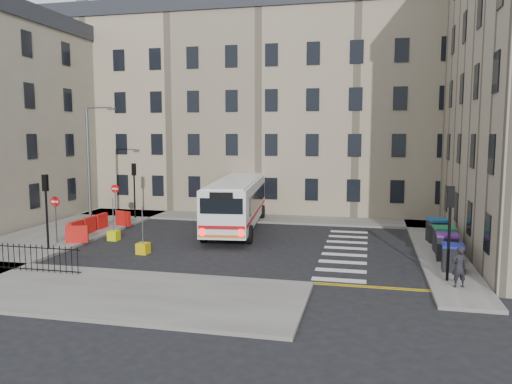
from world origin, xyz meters
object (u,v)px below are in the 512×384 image
at_px(wheelie_bin_d, 440,234).
at_px(wheelie_bin_e, 438,230).
at_px(wheelie_bin_c, 444,239).
at_px(bollard_yellow, 114,235).
at_px(bus, 237,202).
at_px(pedestrian, 459,267).
at_px(bollard_chevron, 143,248).
at_px(streetlamp, 89,166).
at_px(wheelie_bin_a, 453,257).
at_px(wheelie_bin_b, 447,247).

relative_size(wheelie_bin_d, wheelie_bin_e, 0.91).
bearing_deg(wheelie_bin_c, bollard_yellow, -179.66).
relative_size(bus, pedestrian, 7.18).
relative_size(bus, bollard_yellow, 20.64).
bearing_deg(wheelie_bin_c, pedestrian, -94.02).
height_order(bollard_yellow, bollard_chevron, same).
bearing_deg(streetlamp, bus, 14.42).
bearing_deg(wheelie_bin_a, wheelie_bin_d, 93.15).
distance_m(wheelie_bin_a, bollard_yellow, 19.21).
bearing_deg(wheelie_bin_c, bollard_chevron, -169.32).
bearing_deg(wheelie_bin_b, wheelie_bin_e, 93.25).
distance_m(streetlamp, bollard_chevron, 9.30).
xyz_separation_m(bus, wheelie_bin_a, (12.55, -8.18, -1.14)).
distance_m(wheelie_bin_e, bollard_yellow, 19.34).
bearing_deg(wheelie_bin_c, bus, 159.15).
xyz_separation_m(bus, wheelie_bin_e, (12.67, -1.89, -1.06)).
bearing_deg(wheelie_bin_d, bollard_yellow, 166.47).
xyz_separation_m(wheelie_bin_c, bollard_yellow, (-19.08, -0.61, -0.54)).
distance_m(bus, wheelie_bin_e, 12.85).
distance_m(wheelie_bin_b, pedestrian, 4.72).
xyz_separation_m(wheelie_bin_c, bollard_chevron, (-15.81, -3.40, -0.54)).
relative_size(streetlamp, wheelie_bin_b, 6.16).
height_order(pedestrian, bollard_chevron, pedestrian).
relative_size(bus, wheelie_bin_c, 9.08).
xyz_separation_m(wheelie_bin_e, bollard_yellow, (-19.07, -3.17, -0.54)).
bearing_deg(bollard_chevron, wheelie_bin_b, 6.30).
bearing_deg(wheelie_bin_d, bollard_chevron, 177.49).
relative_size(streetlamp, bollard_chevron, 13.57).
bearing_deg(streetlamp, wheelie_bin_b, -9.45).
relative_size(wheelie_bin_a, wheelie_bin_b, 0.93).
xyz_separation_m(streetlamp, bollard_chevron, (6.39, -5.41, -4.04)).
height_order(wheelie_bin_d, bollard_chevron, wheelie_bin_d).
bearing_deg(streetlamp, bollard_yellow, -39.98).
xyz_separation_m(streetlamp, bus, (9.52, 2.45, -2.43)).
bearing_deg(wheelie_bin_b, bollard_yellow, -178.78).
height_order(wheelie_bin_b, bollard_chevron, wheelie_bin_b).
height_order(wheelie_bin_a, bollard_chevron, wheelie_bin_a).
xyz_separation_m(wheelie_bin_c, wheelie_bin_e, (-0.01, 2.57, 0.01)).
distance_m(bollard_yellow, bollard_chevron, 4.30).
bearing_deg(bollard_chevron, pedestrian, -10.85).
bearing_deg(bollard_chevron, wheelie_bin_a, -1.16).
relative_size(wheelie_bin_d, pedestrian, 0.75).
bearing_deg(wheelie_bin_a, wheelie_bin_c, 93.12).
xyz_separation_m(bus, bollard_yellow, (-6.40, -5.06, -1.61)).
xyz_separation_m(bus, wheelie_bin_b, (12.58, -6.13, -1.09)).
distance_m(wheelie_bin_b, wheelie_bin_d, 3.57).
height_order(wheelie_bin_b, wheelie_bin_d, wheelie_bin_b).
bearing_deg(bus, bollard_yellow, -148.57).
height_order(streetlamp, wheelie_bin_c, streetlamp).
bearing_deg(wheelie_bin_e, wheelie_bin_b, -102.09).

